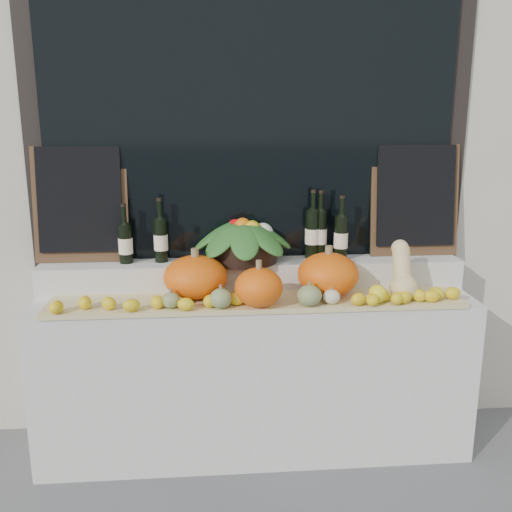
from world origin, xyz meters
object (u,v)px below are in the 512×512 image
pumpkin_left (196,277)px  wine_bottle_tall (313,234)px  butternut_squash (402,274)px  produce_bowl (243,239)px  pumpkin_right (328,274)px

pumpkin_left → wine_bottle_tall: (0.65, 0.25, 0.16)m
butternut_squash → produce_bowl: size_ratio=0.51×
produce_bowl → wine_bottle_tall: 0.39m
butternut_squash → produce_bowl: 0.86m
pumpkin_left → pumpkin_right: (0.68, -0.01, 0.00)m
pumpkin_right → butternut_squash: size_ratio=1.10×
pumpkin_left → pumpkin_right: pumpkin_right is taller
pumpkin_left → wine_bottle_tall: 0.71m
pumpkin_left → butternut_squash: size_ratio=1.13×
pumpkin_right → produce_bowl: (-0.43, 0.21, 0.15)m
pumpkin_right → wine_bottle_tall: (-0.04, 0.26, 0.16)m
pumpkin_right → wine_bottle_tall: bearing=98.6°
butternut_squash → wine_bottle_tall: 0.55m
pumpkin_right → produce_bowl: produce_bowl is taller
butternut_squash → pumpkin_left: bearing=175.5°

